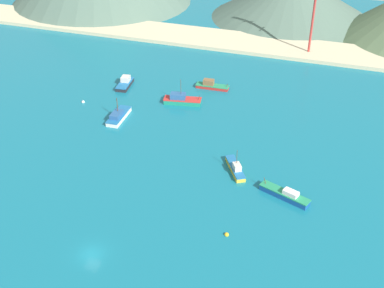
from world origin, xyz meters
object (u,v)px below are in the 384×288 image
(fishing_boat_0, at_px, (285,194))
(fishing_boat_6, at_px, (181,100))
(fishing_boat_3, at_px, (211,85))
(buoy_0, at_px, (227,235))
(buoy_1, at_px, (83,102))
(radio_tower, at_px, (314,9))
(fishing_boat_4, at_px, (125,83))
(fishing_boat_7, at_px, (118,116))
(fishing_boat_1, at_px, (236,168))

(fishing_boat_0, xyz_separation_m, fishing_boat_6, (-32.55, 30.82, 0.21))
(fishing_boat_3, height_order, buoy_0, fishing_boat_3)
(buoy_0, bearing_deg, fishing_boat_3, 109.38)
(buoy_1, xyz_separation_m, radio_tower, (51.93, 51.89, 14.57))
(buoy_0, xyz_separation_m, buoy_1, (-49.24, 36.76, 0.01))
(fishing_boat_0, height_order, fishing_boat_6, fishing_boat_6)
(fishing_boat_3, height_order, fishing_boat_4, fishing_boat_4)
(buoy_0, height_order, radio_tower, radio_tower)
(fishing_boat_6, relative_size, fishing_boat_7, 1.06)
(fishing_boat_0, relative_size, fishing_boat_1, 1.23)
(fishing_boat_4, distance_m, fishing_boat_7, 18.79)
(buoy_1, distance_m, radio_tower, 74.85)
(fishing_boat_7, distance_m, buoy_0, 48.38)
(fishing_boat_0, xyz_separation_m, fishing_boat_3, (-27.66, 41.90, 0.04))
(fishing_boat_0, relative_size, buoy_1, 12.64)
(fishing_boat_0, distance_m, buoy_0, 16.09)
(fishing_boat_6, distance_m, radio_tower, 53.44)
(fishing_boat_1, bearing_deg, buoy_0, -80.10)
(buoy_0, height_order, buoy_1, buoy_1)
(fishing_boat_7, xyz_separation_m, buoy_1, (-12.74, 5.01, -0.74))
(fishing_boat_7, xyz_separation_m, radio_tower, (39.19, 56.90, 13.84))
(fishing_boat_3, xyz_separation_m, buoy_0, (19.64, -55.83, -0.69))
(fishing_boat_0, height_order, buoy_1, fishing_boat_0)
(fishing_boat_4, distance_m, buoy_1, 14.12)
(buoy_1, bearing_deg, fishing_boat_0, -21.74)
(fishing_boat_0, distance_m, fishing_boat_7, 47.95)
(fishing_boat_0, bearing_deg, fishing_boat_7, 158.18)
(fishing_boat_3, distance_m, fishing_boat_6, 12.10)
(fishing_boat_4, xyz_separation_m, buoy_1, (-6.26, -12.63, -0.75))
(fishing_boat_4, bearing_deg, fishing_boat_6, -14.12)
(buoy_1, bearing_deg, fishing_boat_4, 63.63)
(fishing_boat_1, height_order, radio_tower, radio_tower)
(fishing_boat_0, xyz_separation_m, fishing_boat_7, (-44.52, 17.82, 0.10))
(radio_tower, bearing_deg, fishing_boat_1, -95.03)
(fishing_boat_4, bearing_deg, buoy_1, -116.37)
(fishing_boat_7, bearing_deg, buoy_1, 158.55)
(fishing_boat_1, height_order, fishing_boat_4, fishing_boat_1)
(buoy_0, relative_size, radio_tower, 0.03)
(fishing_boat_1, distance_m, radio_tower, 70.86)
(fishing_boat_7, height_order, buoy_0, fishing_boat_7)
(fishing_boat_7, height_order, buoy_1, fishing_boat_7)
(buoy_1, bearing_deg, fishing_boat_7, -21.45)
(fishing_boat_0, distance_m, buoy_1, 61.65)
(fishing_boat_3, bearing_deg, buoy_1, -147.21)
(fishing_boat_1, xyz_separation_m, fishing_boat_4, (-39.58, 29.95, 0.11))
(fishing_boat_3, bearing_deg, fishing_boat_1, -65.94)
(fishing_boat_1, height_order, buoy_0, fishing_boat_1)
(fishing_boat_0, height_order, fishing_boat_7, fishing_boat_7)
(fishing_boat_0, bearing_deg, fishing_boat_4, 145.19)
(fishing_boat_0, bearing_deg, buoy_1, 158.26)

